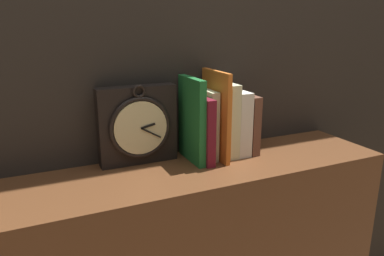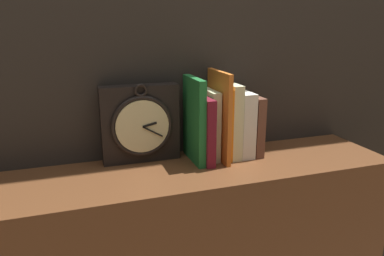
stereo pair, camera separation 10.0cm
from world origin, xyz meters
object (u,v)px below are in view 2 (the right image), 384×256
(book_slot0_green, at_px, (194,120))
(book_slot1_maroon, at_px, (202,129))
(book_slot2_cream, at_px, (209,124))
(book_slot3_orange, at_px, (219,116))
(book_slot5_cream, at_px, (229,120))
(book_slot6_white, at_px, (241,123))
(book_slot7_brown, at_px, (252,124))
(book_slot4_orange, at_px, (222,122))
(clock, at_px, (141,124))

(book_slot0_green, xyz_separation_m, book_slot1_maroon, (0.02, -0.00, -0.03))
(book_slot2_cream, relative_size, book_slot3_orange, 0.79)
(book_slot5_cream, relative_size, book_slot6_white, 1.14)
(book_slot3_orange, height_order, book_slot7_brown, book_slot3_orange)
(book_slot3_orange, height_order, book_slot6_white, book_slot3_orange)
(book_slot0_green, distance_m, book_slot1_maroon, 0.04)
(book_slot6_white, bearing_deg, book_slot1_maroon, -174.06)
(book_slot4_orange, bearing_deg, book_slot5_cream, 0.41)
(book_slot6_white, relative_size, book_slot7_brown, 1.08)
(book_slot3_orange, xyz_separation_m, book_slot6_white, (0.08, 0.02, -0.03))
(book_slot4_orange, bearing_deg, book_slot1_maroon, -169.60)
(book_slot1_maroon, relative_size, book_slot5_cream, 0.86)
(clock, height_order, book_slot4_orange, clock)
(clock, relative_size, book_slot4_orange, 1.10)
(book_slot2_cream, relative_size, book_slot5_cream, 0.92)
(book_slot2_cream, relative_size, book_slot7_brown, 1.13)
(clock, height_order, book_slot2_cream, clock)
(clock, relative_size, book_slot7_brown, 1.29)
(book_slot1_maroon, xyz_separation_m, book_slot2_cream, (0.03, 0.02, 0.01))
(book_slot4_orange, bearing_deg, book_slot2_cream, 174.91)
(book_slot7_brown, bearing_deg, book_slot3_orange, -172.83)
(book_slot1_maroon, height_order, book_slot5_cream, book_slot5_cream)
(clock, height_order, book_slot1_maroon, clock)
(book_slot2_cream, distance_m, book_slot3_orange, 0.04)
(book_slot1_maroon, relative_size, book_slot4_orange, 0.91)
(book_slot2_cream, bearing_deg, book_slot4_orange, -5.09)
(book_slot4_orange, distance_m, book_slot7_brown, 0.10)
(book_slot3_orange, xyz_separation_m, book_slot7_brown, (0.11, 0.01, -0.04))
(book_slot2_cream, height_order, book_slot3_orange, book_slot3_orange)
(book_slot3_orange, xyz_separation_m, book_slot5_cream, (0.04, 0.01, -0.02))
(book_slot5_cream, height_order, book_slot6_white, book_slot5_cream)
(book_slot0_green, height_order, book_slot4_orange, book_slot0_green)
(clock, bearing_deg, book_slot1_maroon, -15.93)
(book_slot2_cream, bearing_deg, clock, 170.67)
(clock, bearing_deg, book_slot6_white, -6.71)
(clock, height_order, book_slot7_brown, clock)
(book_slot0_green, bearing_deg, book_slot4_orange, 5.00)
(book_slot0_green, bearing_deg, book_slot1_maroon, -10.82)
(book_slot4_orange, xyz_separation_m, book_slot6_white, (0.06, 0.00, -0.01))
(book_slot0_green, relative_size, book_slot2_cream, 1.19)
(book_slot3_orange, distance_m, book_slot6_white, 0.09)
(book_slot3_orange, distance_m, book_slot7_brown, 0.12)
(book_slot5_cream, bearing_deg, book_slot0_green, -175.92)
(book_slot1_maroon, distance_m, book_slot3_orange, 0.06)
(book_slot2_cream, bearing_deg, book_slot1_maroon, -150.61)
(book_slot3_orange, distance_m, book_slot5_cream, 0.05)
(book_slot1_maroon, height_order, book_slot2_cream, book_slot2_cream)
(book_slot2_cream, distance_m, book_slot4_orange, 0.04)
(book_slot1_maroon, xyz_separation_m, book_slot7_brown, (0.16, 0.01, -0.01))
(book_slot2_cream, bearing_deg, book_slot0_green, -167.47)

